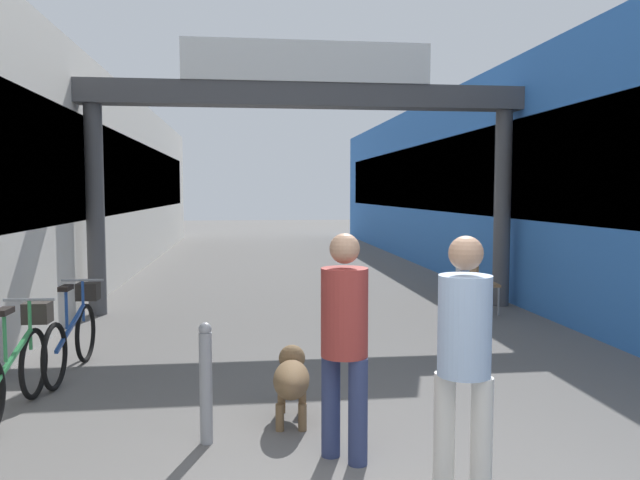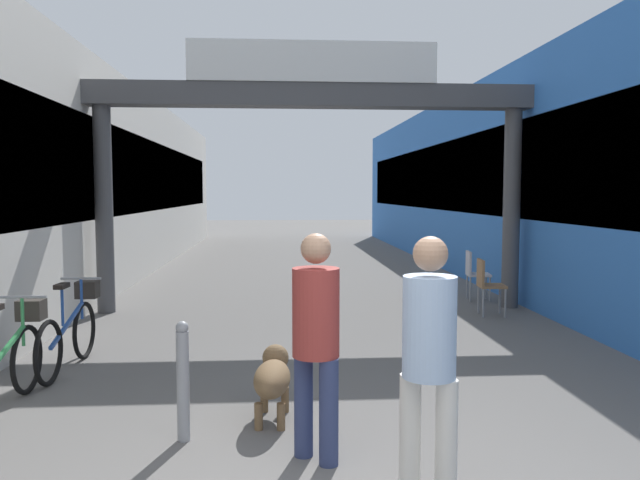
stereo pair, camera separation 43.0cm
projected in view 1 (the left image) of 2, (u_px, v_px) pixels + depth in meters
storefront_left at (54, 184)px, 13.44m from camera, size 3.00×26.00×4.25m
storefront_right at (505, 184)px, 14.66m from camera, size 3.00×26.00×4.25m
arcade_sign_gateway at (307, 122)px, 10.07m from camera, size 7.40×0.47×4.33m
pedestrian_with_dog at (344, 332)px, 4.47m from camera, size 0.48×0.48×1.66m
pedestrian_companion at (464, 348)px, 3.97m from camera, size 0.47×0.47×1.68m
dog_on_leash at (292, 377)px, 5.35m from camera, size 0.37×0.81×0.58m
bicycle_green_second at (17, 365)px, 5.48m from camera, size 0.46×1.69×0.98m
bicycle_blue_third at (74, 332)px, 6.74m from camera, size 0.46×1.69×0.98m
bollard_post_metal at (206, 382)px, 4.81m from camera, size 0.10×0.10×0.95m
cafe_chair_wood_nearer at (480, 280)px, 9.96m from camera, size 0.44×0.44×0.89m
cafe_chair_aluminium_farther at (464, 270)px, 11.31m from camera, size 0.45×0.45×0.89m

